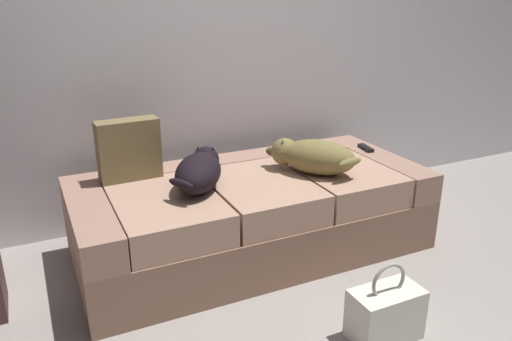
# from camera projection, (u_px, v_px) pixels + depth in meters

# --- Properties ---
(back_wall) EXTENTS (6.40, 0.10, 2.80)m
(back_wall) POSITION_uv_depth(u_px,v_px,m) (205.00, 3.00, 3.13)
(back_wall) COLOR silver
(back_wall) RESTS_ON ground
(couch) EXTENTS (2.02, 0.92, 0.47)m
(couch) POSITION_uv_depth(u_px,v_px,m) (252.00, 214.00, 2.94)
(couch) COLOR #8D6852
(couch) RESTS_ON ground
(dog_dark) EXTENTS (0.42, 0.52, 0.19)m
(dog_dark) POSITION_uv_depth(u_px,v_px,m) (200.00, 170.00, 2.67)
(dog_dark) COLOR black
(dog_dark) RESTS_ON couch
(dog_tan) EXTENTS (0.47, 0.51, 0.20)m
(dog_tan) POSITION_uv_depth(u_px,v_px,m) (312.00, 156.00, 2.88)
(dog_tan) COLOR olive
(dog_tan) RESTS_ON couch
(tv_remote) EXTENTS (0.07, 0.15, 0.02)m
(tv_remote) POSITION_uv_depth(u_px,v_px,m) (366.00, 148.00, 3.32)
(tv_remote) COLOR black
(tv_remote) RESTS_ON couch
(throw_pillow) EXTENTS (0.34, 0.13, 0.34)m
(throw_pillow) POSITION_uv_depth(u_px,v_px,m) (129.00, 150.00, 2.77)
(throw_pillow) COLOR olive
(throw_pillow) RESTS_ON couch
(handbag) EXTENTS (0.32, 0.18, 0.38)m
(handbag) POSITION_uv_depth(u_px,v_px,m) (385.00, 313.00, 2.22)
(handbag) COLOR silver
(handbag) RESTS_ON ground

